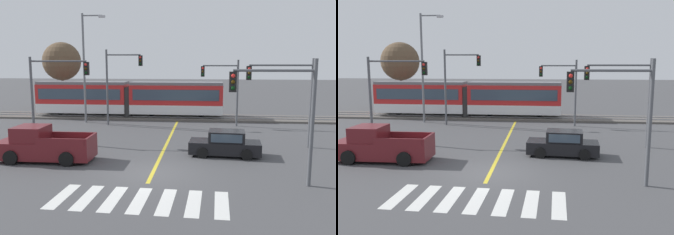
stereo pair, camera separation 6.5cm
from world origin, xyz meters
TOP-DOWN VIEW (x-y plane):
  - ground_plane at (0.00, 0.00)m, footprint 200.00×200.00m
  - track_bed at (0.00, 17.76)m, footprint 120.00×4.00m
  - rail_near at (0.00, 17.04)m, footprint 120.00×0.08m
  - rail_far at (0.00, 18.48)m, footprint 120.00×0.08m
  - light_rail_tram at (-5.01, 17.76)m, footprint 18.50×2.64m
  - crosswalk_stripe_0 at (-3.30, -3.48)m, footprint 0.65×2.82m
  - crosswalk_stripe_1 at (-2.20, -3.52)m, footprint 0.65×2.82m
  - crosswalk_stripe_2 at (-1.10, -3.55)m, footprint 0.65×2.82m
  - crosswalk_stripe_3 at (0.00, -3.59)m, footprint 0.65×2.82m
  - crosswalk_stripe_4 at (1.10, -3.62)m, footprint 0.65×2.82m
  - crosswalk_stripe_5 at (2.20, -3.66)m, footprint 0.65×2.82m
  - crosswalk_stripe_6 at (3.30, -3.70)m, footprint 0.65×2.82m
  - lane_centre_line at (0.00, 7.09)m, footprint 0.20×17.35m
  - sedan_crossing at (3.81, 3.85)m, footprint 4.31×2.14m
  - pickup_truck at (-6.48, 1.64)m, footprint 5.43×2.29m
  - traffic_light_mid_right at (7.89, 6.47)m, footprint 4.25×0.38m
  - traffic_light_far_right at (4.23, 13.97)m, footprint 3.25×0.38m
  - traffic_light_near_right at (5.99, -1.14)m, footprint 3.75×0.38m
  - traffic_light_mid_left at (-8.02, 6.53)m, footprint 4.25×0.38m
  - traffic_light_far_left at (-4.99, 13.35)m, footprint 3.25×0.38m
  - street_lamp_west at (-8.28, 14.57)m, footprint 2.18×0.28m
  - bare_tree_far_west at (-14.02, 22.96)m, footprint 4.40×4.40m

SIDE VIEW (x-z plane):
  - ground_plane at x=0.00m, z-range 0.00..0.00m
  - lane_centre_line at x=0.00m, z-range 0.00..0.01m
  - crosswalk_stripe_0 at x=-3.30m, z-range 0.00..0.01m
  - crosswalk_stripe_1 at x=-2.20m, z-range 0.00..0.01m
  - crosswalk_stripe_2 at x=-1.10m, z-range 0.00..0.01m
  - crosswalk_stripe_3 at x=0.00m, z-range 0.00..0.01m
  - crosswalk_stripe_4 at x=1.10m, z-range 0.00..0.01m
  - crosswalk_stripe_5 at x=2.20m, z-range 0.00..0.01m
  - crosswalk_stripe_6 at x=3.30m, z-range 0.00..0.01m
  - track_bed at x=0.00m, z-range 0.00..0.18m
  - rail_near at x=0.00m, z-range 0.18..0.28m
  - rail_far at x=0.00m, z-range 0.18..0.28m
  - sedan_crossing at x=3.81m, z-range -0.06..1.46m
  - pickup_truck at x=-6.48m, z-range -0.15..1.83m
  - light_rail_tram at x=-5.01m, z-range 0.33..3.76m
  - traffic_light_near_right at x=5.99m, z-range 0.89..6.59m
  - traffic_light_far_right at x=4.23m, z-range 0.88..6.62m
  - traffic_light_mid_right at x=7.89m, z-range 0.97..6.76m
  - traffic_light_mid_left at x=-8.02m, z-range 1.05..6.96m
  - traffic_light_far_left at x=-4.99m, z-range 0.99..7.62m
  - street_lamp_west at x=-8.28m, z-range 0.59..10.44m
  - bare_tree_far_west at x=-14.02m, z-range 1.70..9.53m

